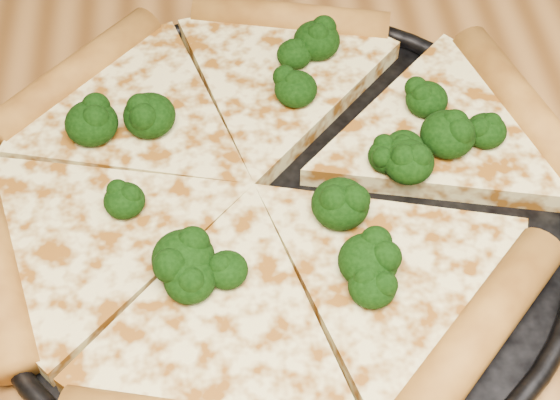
{
  "coord_description": "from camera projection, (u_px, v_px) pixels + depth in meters",
  "views": [
    {
      "loc": [
        -0.13,
        -0.21,
        1.17
      ],
      "look_at": [
        -0.1,
        0.11,
        0.77
      ],
      "focal_mm": 53.85,
      "sensor_mm": 36.0,
      "label": 1
    }
  ],
  "objects": [
    {
      "name": "pizza_pan",
      "position": [
        280.0,
        208.0,
        0.52
      ],
      "size": [
        0.37,
        0.37,
        0.02
      ],
      "color": "black",
      "rests_on": "dining_table"
    },
    {
      "name": "pizza",
      "position": [
        262.0,
        185.0,
        0.52
      ],
      "size": [
        0.4,
        0.37,
        0.03
      ],
      "rotation": [
        0.0,
        0.0,
        -0.24
      ],
      "color": "#F4E495",
      "rests_on": "pizza_pan"
    },
    {
      "name": "broccoli_florets",
      "position": [
        300.0,
        163.0,
        0.51
      ],
      "size": [
        0.28,
        0.23,
        0.03
      ],
      "color": "black",
      "rests_on": "pizza"
    }
  ]
}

